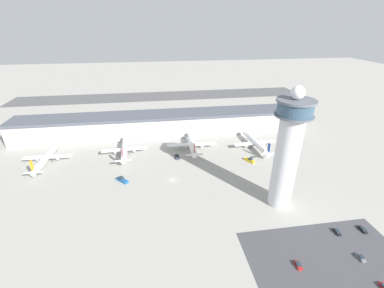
% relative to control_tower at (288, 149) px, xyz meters
% --- Properties ---
extents(ground_plane, '(1000.00, 1000.00, 0.00)m').
position_rel_control_tower_xyz_m(ground_plane, '(-53.00, 29.26, -31.32)').
color(ground_plane, '#9E9B93').
extents(terminal_building, '(237.43, 25.00, 18.18)m').
position_rel_control_tower_xyz_m(terminal_building, '(-53.00, 99.26, -22.13)').
color(terminal_building, '#B2B2B7').
rests_on(terminal_building, ground).
extents(runway_strip, '(356.14, 44.00, 0.01)m').
position_rel_control_tower_xyz_m(runway_strip, '(-53.00, 221.14, -31.31)').
color(runway_strip, '#515154').
rests_on(runway_strip, ground).
extents(control_tower, '(17.17, 17.17, 61.30)m').
position_rel_control_tower_xyz_m(control_tower, '(0.00, 0.00, 0.00)').
color(control_tower, silver).
rests_on(control_tower, ground).
extents(parking_lot_surface, '(64.00, 40.00, 0.01)m').
position_rel_control_tower_xyz_m(parking_lot_surface, '(3.69, -37.55, -31.31)').
color(parking_lot_surface, '#424247').
rests_on(parking_lot_surface, ground).
extents(airplane_gate_alpha, '(30.69, 42.85, 12.45)m').
position_rel_control_tower_xyz_m(airplane_gate_alpha, '(-134.15, 62.91, -27.18)').
color(airplane_gate_alpha, white).
rests_on(airplane_gate_alpha, ground).
extents(airplane_gate_bravo, '(31.50, 36.90, 12.92)m').
position_rel_control_tower_xyz_m(airplane_gate_bravo, '(-83.79, 66.18, -26.78)').
color(airplane_gate_bravo, white).
rests_on(airplane_gate_bravo, ground).
extents(airplane_gate_charlie, '(36.67, 36.63, 13.32)m').
position_rel_control_tower_xyz_m(airplane_gate_charlie, '(-35.66, 67.24, -26.82)').
color(airplane_gate_charlie, white).
rests_on(airplane_gate_charlie, ground).
extents(airplane_gate_delta, '(33.17, 40.48, 12.40)m').
position_rel_control_tower_xyz_m(airplane_gate_delta, '(11.80, 63.42, -27.26)').
color(airplane_gate_delta, white).
rests_on(airplane_gate_delta, ground).
extents(service_truck_catering, '(3.20, 5.88, 2.40)m').
position_rel_control_tower_xyz_m(service_truck_catering, '(-47.75, 56.07, -30.49)').
color(service_truck_catering, black).
rests_on(service_truck_catering, ground).
extents(service_truck_fuel, '(5.85, 7.35, 3.02)m').
position_rel_control_tower_xyz_m(service_truck_fuel, '(0.28, 43.72, -30.27)').
color(service_truck_fuel, black).
rests_on(service_truck_fuel, ground).
extents(service_truck_baggage, '(7.55, 7.63, 2.66)m').
position_rel_control_tower_xyz_m(service_truck_baggage, '(-82.62, 32.24, -30.40)').
color(service_truck_baggage, black).
rests_on(service_truck_baggage, ground).
extents(car_white_wagon, '(1.93, 4.12, 1.40)m').
position_rel_control_tower_xyz_m(car_white_wagon, '(-9.66, -37.65, -30.78)').
color(car_white_wagon, black).
rests_on(car_white_wagon, ground).
extents(car_blue_compact, '(1.99, 4.09, 1.39)m').
position_rel_control_tower_xyz_m(car_blue_compact, '(16.86, -38.07, -30.78)').
color(car_blue_compact, black).
rests_on(car_blue_compact, ground).
extents(car_silver_sedan, '(1.84, 4.65, 1.46)m').
position_rel_control_tower_xyz_m(car_silver_sedan, '(28.98, -24.42, -30.75)').
color(car_silver_sedan, black).
rests_on(car_silver_sedan, ground).
extents(car_green_van, '(1.85, 4.15, 1.49)m').
position_rel_control_tower_xyz_m(car_green_van, '(16.51, -24.07, -30.74)').
color(car_green_van, black).
rests_on(car_green_van, ground).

